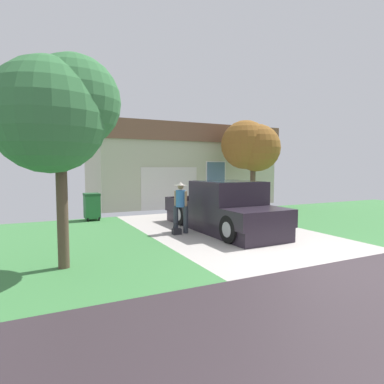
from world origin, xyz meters
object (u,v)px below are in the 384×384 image
object	(u,v)px
person_with_hat	(181,205)
wheeled_trash_bin	(92,206)
pickup_truck	(226,209)
handbag	(177,231)
front_yard_tree	(58,111)
neighbor_tree	(250,147)
house_with_garage	(179,165)

from	to	relation	value
person_with_hat	wheeled_trash_bin	distance (m)	4.49
pickup_truck	handbag	size ratio (longest dim) A/B	14.55
pickup_truck	wheeled_trash_bin	distance (m)	5.71
person_with_hat	front_yard_tree	distance (m)	5.14
person_with_hat	neighbor_tree	size ratio (longest dim) A/B	0.37
wheeled_trash_bin	neighbor_tree	bearing A→B (deg)	-0.14
handbag	front_yard_tree	distance (m)	5.30
front_yard_tree	wheeled_trash_bin	size ratio (longest dim) A/B	4.07
handbag	wheeled_trash_bin	distance (m)	4.59
pickup_truck	handbag	distance (m)	1.82
house_with_garage	wheeled_trash_bin	bearing A→B (deg)	-142.56
front_yard_tree	neighbor_tree	bearing A→B (deg)	34.12
person_with_hat	handbag	bearing A→B (deg)	-88.84
pickup_truck	wheeled_trash_bin	xyz separation A→B (m)	(-3.65, 4.39, -0.15)
front_yard_tree	wheeled_trash_bin	world-z (taller)	front_yard_tree
person_with_hat	front_yard_tree	bearing A→B (deg)	-97.76
front_yard_tree	house_with_garage	bearing A→B (deg)	55.53
handbag	pickup_truck	bearing A→B (deg)	-9.16
pickup_truck	neighbor_tree	bearing A→B (deg)	-134.32
house_with_garage	neighbor_tree	size ratio (longest dim) A/B	2.36
house_with_garage	neighbor_tree	bearing A→B (deg)	-66.50
handbag	front_yard_tree	world-z (taller)	front_yard_tree
pickup_truck	wheeled_trash_bin	world-z (taller)	pickup_truck
pickup_truck	neighbor_tree	xyz separation A→B (m)	(4.14, 4.37, 2.42)
neighbor_tree	wheeled_trash_bin	size ratio (longest dim) A/B	4.11
handbag	house_with_garage	distance (m)	9.67
house_with_garage	wheeled_trash_bin	xyz separation A→B (m)	(-5.84, -4.47, -1.67)
front_yard_tree	wheeled_trash_bin	distance (m)	7.13
front_yard_tree	neighbor_tree	world-z (taller)	neighbor_tree
pickup_truck	front_yard_tree	distance (m)	6.19
pickup_truck	wheeled_trash_bin	size ratio (longest dim) A/B	4.88
person_with_hat	house_with_garage	xyz separation A→B (m)	(3.64, 8.38, 1.35)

